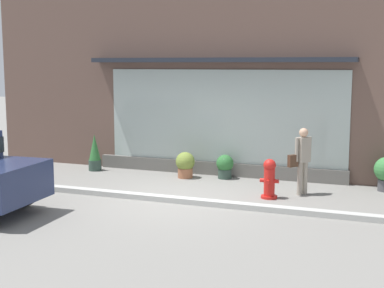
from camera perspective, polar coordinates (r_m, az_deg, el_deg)
ground_plane at (r=12.37m, az=-1.81°, el=-5.77°), size 60.00×60.00×0.00m
curb_strip at (r=12.18m, az=-2.18°, el=-5.71°), size 14.00×0.24×0.12m
storefront at (r=15.00m, az=2.89°, el=6.28°), size 14.00×0.81×5.06m
fire_hydrant at (r=12.54m, az=7.98°, el=-3.54°), size 0.43×0.40×0.90m
pedestrian_with_handbag at (r=12.93m, az=11.29°, el=-1.29°), size 0.47×0.54×1.55m
potted_plant_window_center at (r=14.58m, az=3.41°, el=-2.26°), size 0.46×0.46×0.63m
potted_plant_trailing_edge at (r=14.64m, az=-0.70°, el=-2.09°), size 0.51×0.51×0.69m
potted_plant_window_right at (r=15.86m, az=-10.00°, el=-0.95°), size 0.36×0.36×1.03m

